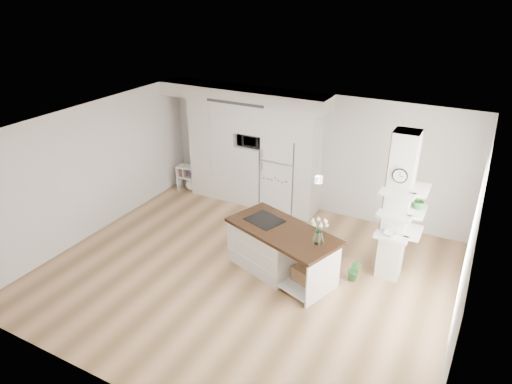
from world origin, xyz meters
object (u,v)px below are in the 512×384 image
kitchen_island (273,246)px  bookshelf (190,179)px  refrigerator (282,173)px  floor_plant_a (355,270)px

kitchen_island → bookshelf: kitchen_island is taller
refrigerator → kitchen_island: refrigerator is taller
kitchen_island → bookshelf: size_ratio=3.55×
floor_plant_a → kitchen_island: bearing=-167.8°
refrigerator → kitchen_island: (0.89, -2.28, -0.40)m
kitchen_island → floor_plant_a: bearing=31.3°
refrigerator → floor_plant_a: (2.34, -1.97, -0.65)m
refrigerator → bookshelf: bearing=-175.8°
kitchen_island → floor_plant_a: size_ratio=5.01×
kitchen_island → floor_plant_a: 1.50m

